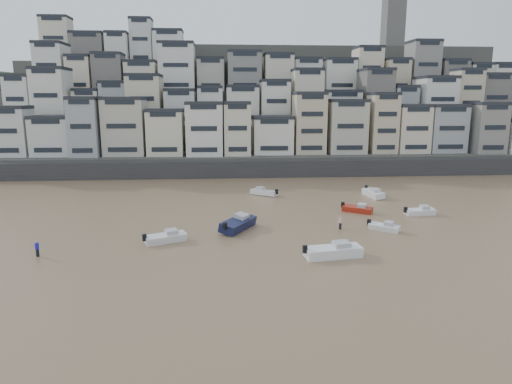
{
  "coord_description": "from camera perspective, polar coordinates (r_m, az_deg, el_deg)",
  "views": [
    {
      "loc": [
        0.21,
        -29.41,
        16.31
      ],
      "look_at": [
        4.57,
        30.0,
        4.0
      ],
      "focal_mm": 32.0,
      "sensor_mm": 36.0,
      "label": 1
    }
  ],
  "objects": [
    {
      "name": "boat_h",
      "position": [
        77.82,
        1.01,
        0.11
      ],
      "size": [
        5.22,
        4.46,
        1.42
      ],
      "primitive_type": null,
      "rotation": [
        0.0,
        0.0,
        2.51
      ],
      "color": "silver",
      "rests_on": "ground"
    },
    {
      "name": "person_blue",
      "position": [
        53.2,
        -25.68,
        -6.39
      ],
      "size": [
        0.44,
        0.44,
        1.74
      ],
      "primitive_type": null,
      "color": "#2219C2",
      "rests_on": "ground"
    },
    {
      "name": "person_pink",
      "position": [
        58.71,
        10.5,
        -3.77
      ],
      "size": [
        0.44,
        0.44,
        1.74
      ],
      "primitive_type": null,
      "color": "#EDA8A7",
      "rests_on": "ground"
    },
    {
      "name": "boat_a",
      "position": [
        48.43,
        9.64,
        -7.06
      ],
      "size": [
        6.82,
        3.15,
        1.79
      ],
      "primitive_type": null,
      "rotation": [
        0.0,
        0.0,
        0.16
      ],
      "color": "white",
      "rests_on": "ground"
    },
    {
      "name": "ground",
      "position": [
        33.63,
        -4.22,
        -17.37
      ],
      "size": [
        400.0,
        400.0,
        0.0
      ],
      "primitive_type": "plane",
      "color": "#8C6B4B",
      "rests_on": "ground"
    },
    {
      "name": "harbor_wall",
      "position": [
        96.03,
        1.71,
        2.95
      ],
      "size": [
        140.0,
        3.0,
        3.5
      ],
      "primitive_type": "cube",
      "color": "#38383A",
      "rests_on": "ground"
    },
    {
      "name": "hillside",
      "position": [
        135.08,
        2.01,
        10.27
      ],
      "size": [
        141.04,
        66.0,
        50.0
      ],
      "color": "#4C4C47",
      "rests_on": "ground"
    },
    {
      "name": "boat_d",
      "position": [
        68.78,
        19.83,
        -2.19
      ],
      "size": [
        4.89,
        2.05,
        1.3
      ],
      "primitive_type": null,
      "rotation": [
        0.0,
        0.0,
        0.11
      ],
      "color": "white",
      "rests_on": "ground"
    },
    {
      "name": "boat_c",
      "position": [
        57.55,
        -2.25,
        -3.82
      ],
      "size": [
        5.49,
        7.15,
        1.9
      ],
      "primitive_type": null,
      "rotation": [
        0.0,
        0.0,
        1.04
      ],
      "color": "#121739",
      "rests_on": "ground"
    },
    {
      "name": "boat_e",
      "position": [
        67.81,
        12.56,
        -1.97
      ],
      "size": [
        4.76,
        3.99,
        1.29
      ],
      "primitive_type": null,
      "rotation": [
        0.0,
        0.0,
        -0.61
      ],
      "color": "maroon",
      "rests_on": "ground"
    },
    {
      "name": "boat_b",
      "position": [
        59.38,
        15.74,
        -4.14
      ],
      "size": [
        4.14,
        3.73,
        1.15
      ],
      "primitive_type": null,
      "rotation": [
        0.0,
        0.0,
        -0.68
      ],
      "color": "silver",
      "rests_on": "ground"
    },
    {
      "name": "boat_j",
      "position": [
        53.62,
        -11.24,
        -5.48
      ],
      "size": [
        5.41,
        3.68,
        1.41
      ],
      "primitive_type": null,
      "rotation": [
        0.0,
        0.0,
        0.43
      ],
      "color": "silver",
      "rests_on": "ground"
    },
    {
      "name": "boat_i",
      "position": [
        78.97,
        14.45,
        -0.02
      ],
      "size": [
        2.66,
        6.12,
        1.62
      ],
      "primitive_type": null,
      "rotation": [
        0.0,
        0.0,
        -1.45
      ],
      "color": "white",
      "rests_on": "ground"
    }
  ]
}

